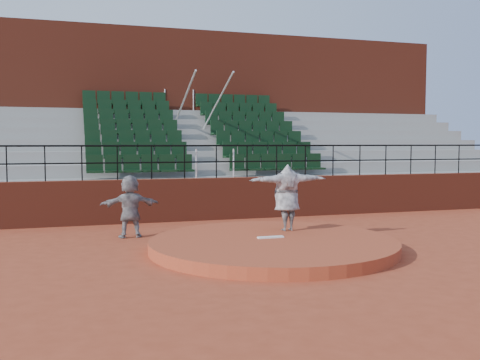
# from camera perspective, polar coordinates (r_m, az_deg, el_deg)

# --- Properties ---
(ground) EXTENTS (90.00, 90.00, 0.00)m
(ground) POSITION_cam_1_polar(r_m,az_deg,el_deg) (12.02, 3.53, -7.47)
(ground) COLOR #9B3D23
(ground) RESTS_ON ground
(pitchers_mound) EXTENTS (5.50, 5.50, 0.25)m
(pitchers_mound) POSITION_cam_1_polar(r_m,az_deg,el_deg) (12.00, 3.53, -6.89)
(pitchers_mound) COLOR #A54025
(pitchers_mound) RESTS_ON ground
(pitching_rubber) EXTENTS (0.60, 0.15, 0.03)m
(pitching_rubber) POSITION_cam_1_polar(r_m,az_deg,el_deg) (12.11, 3.28, -6.11)
(pitching_rubber) COLOR white
(pitching_rubber) RESTS_ON pitchers_mound
(boundary_wall) EXTENTS (24.00, 0.30, 1.30)m
(boundary_wall) POSITION_cam_1_polar(r_m,az_deg,el_deg) (16.65, -2.53, -2.00)
(boundary_wall) COLOR maroon
(boundary_wall) RESTS_ON ground
(wall_railing) EXTENTS (24.04, 0.05, 1.03)m
(wall_railing) POSITION_cam_1_polar(r_m,az_deg,el_deg) (16.56, -2.54, 2.75)
(wall_railing) COLOR black
(wall_railing) RESTS_ON boundary_wall
(seating_deck) EXTENTS (24.00, 5.97, 4.63)m
(seating_deck) POSITION_cam_1_polar(r_m,az_deg,el_deg) (20.13, -5.14, 1.28)
(seating_deck) COLOR gray
(seating_deck) RESTS_ON ground
(press_box_facade) EXTENTS (24.00, 3.00, 7.10)m
(press_box_facade) POSITION_cam_1_polar(r_m,az_deg,el_deg) (24.02, -7.14, 6.74)
(press_box_facade) COLOR maroon
(press_box_facade) RESTS_ON ground
(pitcher) EXTENTS (1.99, 0.56, 1.62)m
(pitcher) POSITION_cam_1_polar(r_m,az_deg,el_deg) (13.05, 5.03, -1.87)
(pitcher) COLOR black
(pitcher) RESTS_ON pitchers_mound
(fielder) EXTENTS (1.47, 0.47, 1.58)m
(fielder) POSITION_cam_1_polar(r_m,az_deg,el_deg) (13.74, -11.64, -2.76)
(fielder) COLOR black
(fielder) RESTS_ON ground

